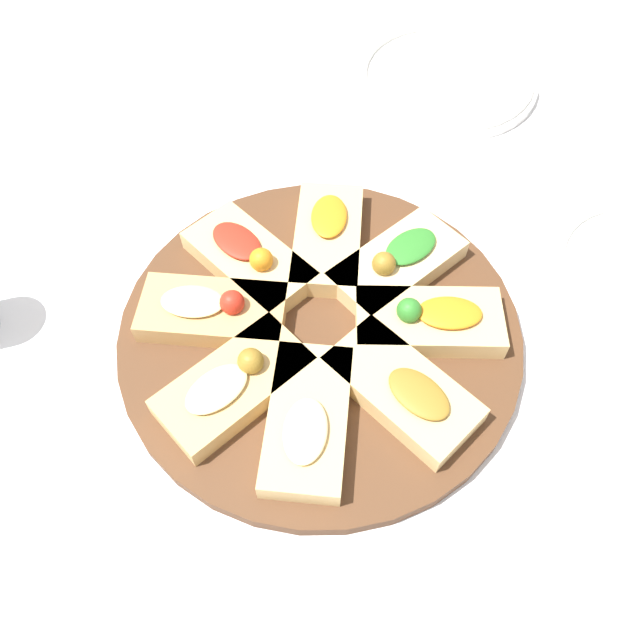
# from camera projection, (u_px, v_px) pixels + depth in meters

# --- Properties ---
(ground_plane) EXTENTS (3.00, 3.00, 0.00)m
(ground_plane) POSITION_uv_depth(u_px,v_px,m) (320.00, 335.00, 0.63)
(ground_plane) COLOR white
(serving_board) EXTENTS (0.40, 0.40, 0.02)m
(serving_board) POSITION_uv_depth(u_px,v_px,m) (320.00, 331.00, 0.62)
(serving_board) COLOR #51331E
(serving_board) RESTS_ON ground_plane
(focaccia_slice_0) EXTENTS (0.15, 0.09, 0.03)m
(focaccia_slice_0) POSITION_uv_depth(u_px,v_px,m) (403.00, 389.00, 0.56)
(focaccia_slice_0) COLOR #DBB775
(focaccia_slice_0) RESTS_ON serving_board
(focaccia_slice_1) EXTENTS (0.15, 0.14, 0.04)m
(focaccia_slice_1) POSITION_uv_depth(u_px,v_px,m) (429.00, 320.00, 0.60)
(focaccia_slice_1) COLOR #DBB775
(focaccia_slice_1) RESTS_ON serving_board
(focaccia_slice_2) EXTENTS (0.09, 0.15, 0.04)m
(focaccia_slice_2) POSITION_uv_depth(u_px,v_px,m) (397.00, 263.00, 0.64)
(focaccia_slice_2) COLOR #E5C689
(focaccia_slice_2) RESTS_ON serving_board
(focaccia_slice_3) EXTENTS (0.14, 0.16, 0.03)m
(focaccia_slice_3) POSITION_uv_depth(u_px,v_px,m) (328.00, 237.00, 0.66)
(focaccia_slice_3) COLOR #DBB775
(focaccia_slice_3) RESTS_ON serving_board
(focaccia_slice_4) EXTENTS (0.15, 0.09, 0.04)m
(focaccia_slice_4) POSITION_uv_depth(u_px,v_px,m) (249.00, 258.00, 0.65)
(focaccia_slice_4) COLOR #DBB775
(focaccia_slice_4) RESTS_ON serving_board
(focaccia_slice_5) EXTENTS (0.16, 0.14, 0.04)m
(focaccia_slice_5) POSITION_uv_depth(u_px,v_px,m) (213.00, 311.00, 0.61)
(focaccia_slice_5) COLOR tan
(focaccia_slice_5) RESTS_ON serving_board
(focaccia_slice_6) EXTENTS (0.09, 0.15, 0.04)m
(focaccia_slice_6) POSITION_uv_depth(u_px,v_px,m) (234.00, 384.00, 0.56)
(focaccia_slice_6) COLOR tan
(focaccia_slice_6) RESTS_ON serving_board
(focaccia_slice_7) EXTENTS (0.13, 0.16, 0.03)m
(focaccia_slice_7) POSITION_uv_depth(u_px,v_px,m) (308.00, 420.00, 0.55)
(focaccia_slice_7) COLOR #DBB775
(focaccia_slice_7) RESTS_ON serving_board
(plate_left) EXTENTS (0.25, 0.25, 0.02)m
(plate_left) POSITION_uv_depth(u_px,v_px,m) (447.00, 78.00, 0.85)
(plate_left) COLOR white
(plate_left) RESTS_ON ground_plane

